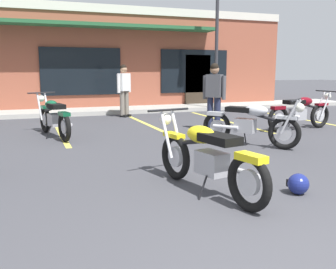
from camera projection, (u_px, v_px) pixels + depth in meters
name	position (u px, v px, depth m)	size (l,w,h in m)	color
ground_plane	(159.00, 166.00, 6.02)	(80.00, 80.00, 0.00)	#3D3D42
sidewalk_kerb	(85.00, 111.00, 13.30)	(22.00, 1.80, 0.14)	#A8A59E
brick_storefront_building	(71.00, 60.00, 16.34)	(16.88, 6.91, 3.85)	brown
painted_stall_lines	(106.00, 127.00, 9.99)	(12.15, 4.80, 0.01)	#DBCC4C
motorcycle_foreground_classic	(206.00, 156.00, 4.64)	(0.82, 2.09, 0.98)	black
motorcycle_red_sportbike	(54.00, 117.00, 8.53)	(0.86, 2.08, 0.98)	black
motorcycle_silver_naked	(301.00, 112.00, 9.54)	(2.11, 0.70, 0.98)	black
motorcycle_blue_standard	(250.00, 123.00, 7.55)	(1.44, 1.81, 0.98)	black
person_in_black_shirt	(214.00, 93.00, 9.31)	(0.46, 0.52, 1.68)	black
person_in_shorts_foreground	(124.00, 87.00, 12.09)	(0.56, 0.42, 1.68)	black
helmet_on_pavement	(298.00, 184.00, 4.63)	(0.26, 0.26, 0.26)	navy
parking_lot_lamp_post	(219.00, 18.00, 13.22)	(0.24, 0.76, 5.14)	#2D2D33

